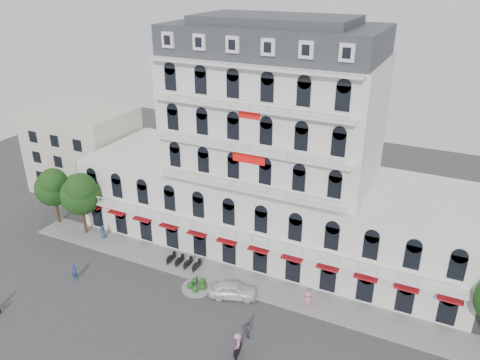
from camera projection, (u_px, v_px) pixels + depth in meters
name	position (u px, v px, depth m)	size (l,w,h in m)	color
ground	(192.00, 335.00, 41.88)	(120.00, 120.00, 0.00)	#38383A
sidewalk	(236.00, 280.00, 49.23)	(53.00, 4.00, 0.16)	gray
main_building	(271.00, 164.00, 52.54)	(45.00, 15.00, 25.80)	silver
flank_building_west	(84.00, 150.00, 67.72)	(14.00, 10.00, 12.00)	beige
traffic_island	(197.00, 286.00, 47.89)	(3.20, 3.20, 1.60)	gray
parked_scooter_row	(184.00, 266.00, 51.62)	(4.40, 1.80, 1.10)	black
tree_west_outer	(53.00, 186.00, 58.17)	(4.50, 4.48, 7.76)	#382314
tree_west_inner	(80.00, 192.00, 55.63)	(4.76, 4.76, 8.25)	#382314
parked_car	(233.00, 290.00, 46.46)	(1.90, 4.73, 1.61)	white
rider_center	(238.00, 344.00, 39.29)	(0.85, 1.69, 2.22)	black
pedestrian_left	(103.00, 232.00, 56.56)	(0.87, 0.56, 1.77)	navy
pedestrian_mid	(248.00, 330.00, 41.20)	(1.05, 0.44, 1.79)	#56585D
pedestrian_right	(308.00, 300.00, 44.87)	(1.23, 0.71, 1.91)	pink
pedestrian_far	(75.00, 273.00, 48.97)	(0.67, 0.44, 1.83)	navy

